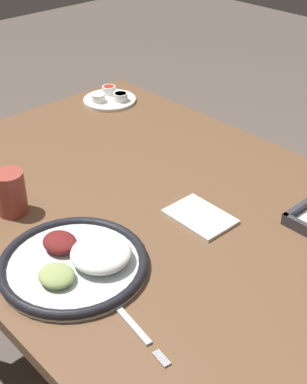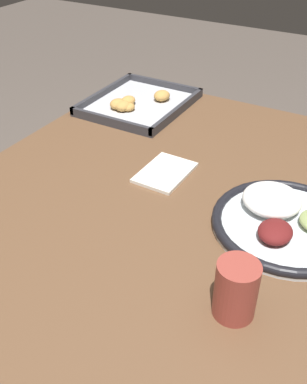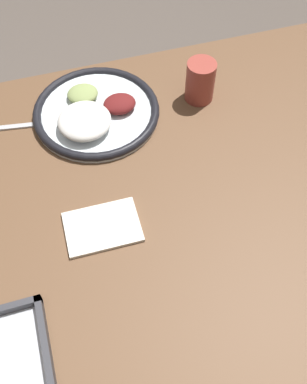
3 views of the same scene
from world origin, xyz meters
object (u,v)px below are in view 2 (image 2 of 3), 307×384
dinner_plate (284,220)px  napkin (165,172)px  baking_tray (138,103)px  drinking_cup (236,290)px

dinner_plate → napkin: 0.30m
dinner_plate → napkin: (0.05, 0.30, -0.01)m
dinner_plate → baking_tray: 0.65m
baking_tray → napkin: bearing=-139.2°
dinner_plate → drinking_cup: bearing=178.2°
baking_tray → dinner_plate: bearing=-122.0°
dinner_plate → drinking_cup: 0.26m
dinner_plate → drinking_cup: (-0.25, 0.01, 0.04)m
baking_tray → drinking_cup: bearing=-137.8°
drinking_cup → napkin: 0.42m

